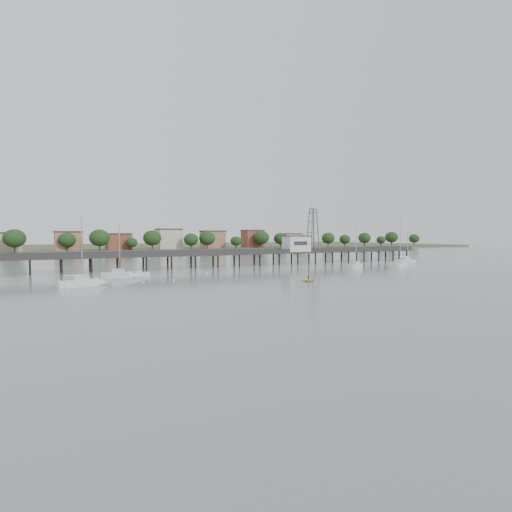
{
  "coord_description": "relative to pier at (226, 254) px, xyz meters",
  "views": [
    {
      "loc": [
        -51.47,
        -57.46,
        9.88
      ],
      "look_at": [
        0.64,
        42.0,
        4.0
      ],
      "focal_mm": 30.0,
      "sensor_mm": 36.0,
      "label": 1
    }
  ],
  "objects": [
    {
      "name": "pier",
      "position": [
        0.0,
        0.0,
        0.0
      ],
      "size": [
        150.0,
        5.0,
        5.5
      ],
      "color": "#2D2823",
      "rests_on": "ground"
    },
    {
      "name": "sailboat_e",
      "position": [
        59.87,
        -15.18,
        -3.14
      ],
      "size": [
        7.16,
        3.75,
        11.5
      ],
      "rotation": [
        0.0,
        0.0,
        -0.27
      ],
      "color": "silver",
      "rests_on": "ground"
    },
    {
      "name": "dinghy_occupant",
      "position": [
        -1.39,
        -45.07,
        -3.79
      ],
      "size": [
        0.74,
        1.33,
        0.3
      ],
      "primitive_type": "imported",
      "rotation": [
        0.0,
        0.0,
        3.38
      ],
      "color": "black",
      "rests_on": "ground"
    },
    {
      "name": "sailboat_d",
      "position": [
        45.84,
        -25.19,
        -3.17
      ],
      "size": [
        10.12,
        6.38,
        15.99
      ],
      "rotation": [
        0.0,
        0.0,
        0.39
      ],
      "color": "silver",
      "rests_on": "ground"
    },
    {
      "name": "pier_building",
      "position": [
        25.0,
        0.0,
        2.87
      ],
      "size": [
        8.4,
        5.4,
        5.3
      ],
      "color": "silver",
      "rests_on": "ground"
    },
    {
      "name": "sailboat_b",
      "position": [
        -33.74,
        -20.05,
        -3.15
      ],
      "size": [
        7.57,
        4.99,
        12.23
      ],
      "rotation": [
        0.0,
        0.0,
        -0.43
      ],
      "color": "silver",
      "rests_on": "ground"
    },
    {
      "name": "white_tender",
      "position": [
        -29.29,
        -17.64,
        -3.35
      ],
      "size": [
        3.68,
        1.55,
        1.43
      ],
      "rotation": [
        0.0,
        0.0,
        0.0
      ],
      "color": "silver",
      "rests_on": "ground"
    },
    {
      "name": "mooring_buoys",
      "position": [
        3.32,
        -26.92,
        -3.71
      ],
      "size": [
        77.91,
        27.84,
        0.39
      ],
      "color": "beige",
      "rests_on": "ground"
    },
    {
      "name": "sailboat_c",
      "position": [
        30.2,
        -23.48,
        -3.15
      ],
      "size": [
        7.78,
        5.23,
        12.56
      ],
      "rotation": [
        0.0,
        0.0,
        0.44
      ],
      "color": "silver",
      "rests_on": "ground"
    },
    {
      "name": "sailboat_a",
      "position": [
        -42.42,
        -31.74,
        -3.16
      ],
      "size": [
        8.72,
        4.3,
        13.84
      ],
      "rotation": [
        0.0,
        0.0,
        0.23
      ],
      "color": "silver",
      "rests_on": "ground"
    },
    {
      "name": "lattice_tower",
      "position": [
        31.5,
        0.0,
        7.31
      ],
      "size": [
        3.2,
        3.2,
        15.5
      ],
      "color": "slate",
      "rests_on": "ground"
    },
    {
      "name": "far_shore",
      "position": [
        0.36,
        179.58,
        -2.85
      ],
      "size": [
        500.0,
        170.0,
        10.4
      ],
      "color": "#475133",
      "rests_on": "ground"
    },
    {
      "name": "yellow_dinghy",
      "position": [
        -1.39,
        -45.07,
        -3.79
      ],
      "size": [
        2.03,
        0.99,
        2.73
      ],
      "primitive_type": "imported",
      "rotation": [
        0.0,
        0.0,
        0.23
      ],
      "color": "yellow",
      "rests_on": "ground"
    },
    {
      "name": "ground_plane",
      "position": [
        0.0,
        -60.0,
        -3.79
      ],
      "size": [
        500.0,
        500.0,
        0.0
      ],
      "primitive_type": "plane",
      "color": "slate",
      "rests_on": "ground"
    }
  ]
}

